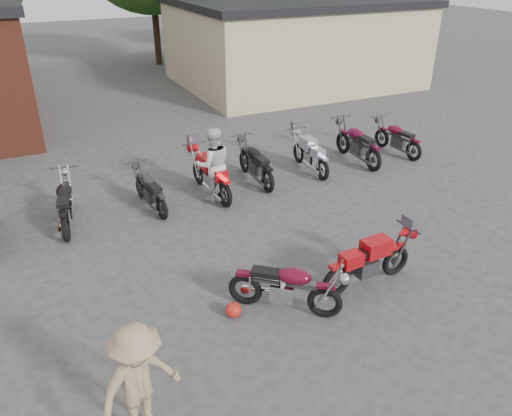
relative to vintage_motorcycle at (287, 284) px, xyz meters
name	(u,v)px	position (x,y,z in m)	size (l,w,h in m)	color
ground	(285,312)	(-0.04, -0.04, -0.56)	(90.00, 90.00, 0.00)	#37373A
stucco_building	(292,44)	(8.46, 14.96, 1.19)	(10.00, 8.00, 3.50)	tan
vintage_motorcycle	(287,284)	(0.00, 0.00, 0.00)	(1.93, 0.64, 1.12)	#580B1E
sportbike	(370,259)	(1.75, 0.03, 0.00)	(1.93, 0.64, 1.12)	#AE0E13
helmet	(233,310)	(-0.89, 0.26, -0.43)	(0.28, 0.28, 0.26)	red
person_light	(213,165)	(0.50, 4.67, 0.37)	(0.91, 0.71, 1.86)	silver
person_tan	(139,385)	(-2.84, -1.42, 0.32)	(1.14, 0.65, 1.76)	#9A835F
row_bike_2	(65,201)	(-3.00, 4.89, 0.03)	(2.03, 0.67, 1.18)	black
row_bike_3	(150,188)	(-1.08, 4.88, -0.04)	(1.81, 0.60, 1.05)	#27272A
row_bike_4	(210,172)	(0.51, 4.96, 0.05)	(2.11, 0.70, 1.22)	red
row_bike_5	(255,161)	(1.90, 5.21, 0.03)	(2.03, 0.67, 1.18)	black
row_bike_6	(310,152)	(3.62, 5.23, 0.00)	(1.92, 0.63, 1.11)	#9393A0
row_bike_7	(358,141)	(5.24, 5.23, 0.06)	(2.14, 0.71, 1.24)	#520A27
row_bike_8	(397,136)	(6.74, 5.25, -0.02)	(1.88, 0.62, 1.09)	#580B20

